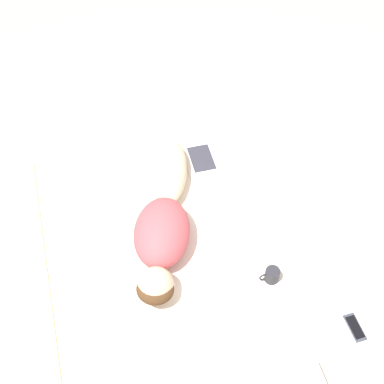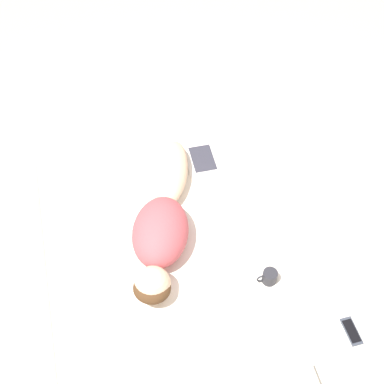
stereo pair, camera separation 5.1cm
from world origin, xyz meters
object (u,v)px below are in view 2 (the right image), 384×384
person (162,223)px  cell_phone (351,331)px  coffee_mug (269,277)px  open_magazine (218,156)px

person → cell_phone: person is taller
person → coffee_mug: (-0.51, 0.46, -0.06)m
open_magazine → coffee_mug: size_ratio=3.86×
open_magazine → cell_phone: bearing=105.4°
person → coffee_mug: 0.68m
open_magazine → cell_phone: (-0.34, 1.36, 0.00)m
coffee_mug → cell_phone: (-0.32, 0.39, -0.04)m
person → cell_phone: bearing=153.9°
open_magazine → coffee_mug: 0.96m
person → open_magazine: (-0.49, -0.51, -0.10)m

